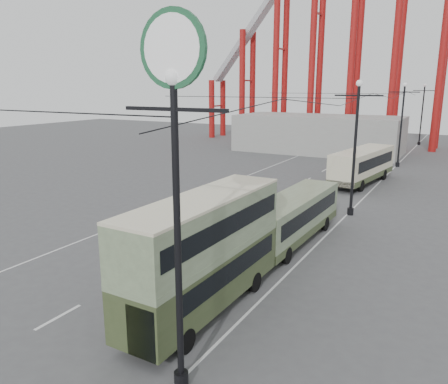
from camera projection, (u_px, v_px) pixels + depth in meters
The scene contains 11 objects.
ground at pixel (113, 302), 18.47m from camera, with size 160.00×160.00×0.00m, color #4B4B4D.
road_markings at pixel (275, 198), 35.57m from camera, with size 12.52×120.00×0.01m.
lamp_post_near at pixel (175, 126), 11.41m from camera, with size 3.20×0.44×10.80m.
lamp_post_mid at pixel (355, 149), 29.96m from camera, with size 3.20×0.44×9.32m.
lamp_post_far at pixel (401, 125), 48.60m from camera, with size 3.20×0.44×9.32m.
lamp_post_distant at pixel (422, 115), 67.24m from camera, with size 3.20×0.44×9.32m.
fairground_shed at pixel (318, 134), 60.57m from camera, with size 22.00×10.00×5.00m, color gray.
double_decker_bus at pixel (205, 248), 17.22m from camera, with size 2.37×8.91×4.77m.
single_decker_green at pixel (293, 216), 25.37m from camera, with size 2.50×9.82×2.76m.
single_decker_cream at pixel (362, 164), 40.73m from camera, with size 3.99×10.53×3.19m.
pedestrian at pixel (259, 222), 25.98m from camera, with size 0.73×0.48×2.01m, color black.
Camera 1 is at (12.36, -12.39, 8.87)m, focal length 35.00 mm.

